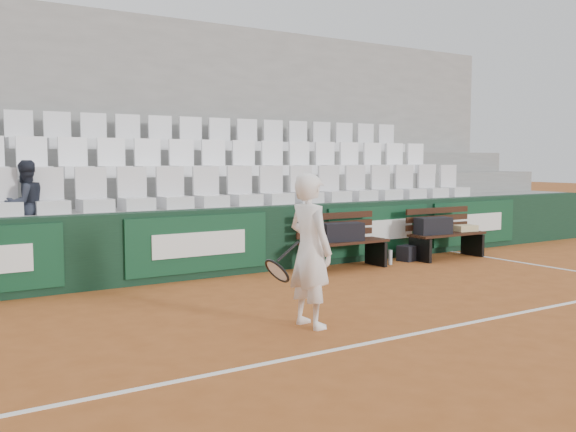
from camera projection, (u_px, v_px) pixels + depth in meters
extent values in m
plane|color=#A15424|center=(388.00, 340.00, 6.17)|extent=(80.00, 80.00, 0.00)
cube|color=white|center=(388.00, 339.00, 6.16)|extent=(18.00, 0.06, 0.01)
cube|color=#10301D|center=(207.00, 243.00, 9.47)|extent=(18.00, 0.30, 1.00)
cube|color=#0C381E|center=(199.00, 244.00, 9.22)|extent=(2.20, 0.04, 0.82)
cube|color=#0C381E|center=(380.00, 230.00, 11.05)|extent=(2.20, 0.04, 0.82)
cube|color=#0C381E|center=(475.00, 223.00, 12.35)|extent=(2.20, 0.04, 0.82)
cube|color=gray|center=(189.00, 239.00, 10.00)|extent=(18.00, 0.95, 1.00)
cube|color=gray|center=(166.00, 220.00, 10.77)|extent=(18.00, 0.95, 1.45)
cube|color=gray|center=(146.00, 203.00, 11.55)|extent=(18.00, 0.95, 1.90)
cube|color=gray|center=(133.00, 134.00, 11.97)|extent=(18.00, 0.30, 4.40)
cube|color=silver|center=(193.00, 187.00, 9.78)|extent=(11.90, 0.44, 0.63)
cube|color=white|center=(169.00, 158.00, 10.54)|extent=(11.90, 0.44, 0.63)
cube|color=silver|center=(148.00, 132.00, 11.29)|extent=(11.90, 0.44, 0.63)
cube|color=#32190F|center=(344.00, 255.00, 10.15)|extent=(1.50, 0.56, 0.45)
cube|color=black|center=(447.00, 246.00, 11.25)|extent=(1.50, 0.56, 0.45)
cube|color=black|center=(342.00, 232.00, 10.09)|extent=(0.71, 0.40, 0.29)
cube|color=black|center=(433.00, 226.00, 11.02)|extent=(0.66, 0.37, 0.29)
cube|color=#CDBB85|center=(465.00, 228.00, 11.50)|extent=(0.43, 0.34, 0.11)
cube|color=black|center=(410.00, 253.00, 11.03)|extent=(0.47, 0.34, 0.26)
cylinder|color=silver|center=(320.00, 263.00, 10.08)|extent=(0.06, 0.06, 0.23)
cylinder|color=silver|center=(390.00, 257.00, 10.58)|extent=(0.07, 0.07, 0.24)
imported|color=white|center=(310.00, 250.00, 6.59)|extent=(0.43, 0.61, 1.59)
torus|color=black|center=(277.00, 271.00, 6.39)|extent=(0.19, 0.30, 0.26)
cylinder|color=black|center=(288.00, 251.00, 6.45)|extent=(0.26, 0.03, 0.20)
imported|color=#1F232F|center=(24.00, 170.00, 8.50)|extent=(0.70, 0.63, 1.17)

